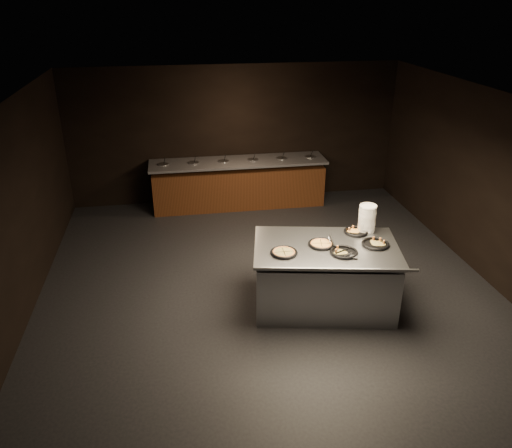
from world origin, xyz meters
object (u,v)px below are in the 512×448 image
object	(u,v)px
pan_veggie_whole	(284,252)
pan_cheese_whole	(321,244)
serving_counter	(324,277)
plate_stack	(367,218)

from	to	relation	value
pan_veggie_whole	pan_cheese_whole	size ratio (longest dim) A/B	1.01
pan_veggie_whole	pan_cheese_whole	world-z (taller)	same
serving_counter	pan_cheese_whole	bearing A→B (deg)	157.18
serving_counter	plate_stack	distance (m)	1.09
pan_cheese_whole	serving_counter	bearing A→B (deg)	-33.84
serving_counter	pan_cheese_whole	xyz separation A→B (m)	(-0.07, 0.04, 0.53)
serving_counter	pan_cheese_whole	world-z (taller)	pan_cheese_whole
serving_counter	plate_stack	bearing A→B (deg)	38.91
serving_counter	pan_veggie_whole	bearing A→B (deg)	-158.95
pan_veggie_whole	serving_counter	bearing A→B (deg)	10.04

